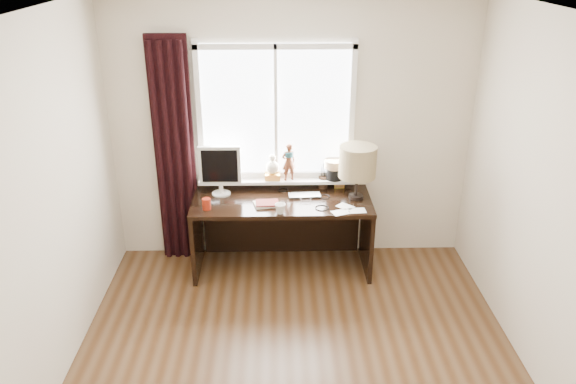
{
  "coord_description": "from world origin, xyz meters",
  "views": [
    {
      "loc": [
        -0.15,
        -3.2,
        2.99
      ],
      "look_at": [
        -0.05,
        1.25,
        1.0
      ],
      "focal_mm": 35.0,
      "sensor_mm": 36.0,
      "label": 1
    }
  ],
  "objects_px": {
    "mug": "(280,208)",
    "table_lamp": "(358,162)",
    "red_cup": "(207,204)",
    "laptop": "(305,195)",
    "desk": "(282,218)",
    "monitor": "(220,168)"
  },
  "relations": [
    {
      "from": "desk",
      "to": "table_lamp",
      "type": "bearing_deg",
      "value": -5.45
    },
    {
      "from": "mug",
      "to": "red_cup",
      "type": "bearing_deg",
      "value": 171.61
    },
    {
      "from": "red_cup",
      "to": "desk",
      "type": "relative_size",
      "value": 0.06
    },
    {
      "from": "mug",
      "to": "desk",
      "type": "height_order",
      "value": "mug"
    },
    {
      "from": "laptop",
      "to": "table_lamp",
      "type": "bearing_deg",
      "value": -8.51
    },
    {
      "from": "laptop",
      "to": "monitor",
      "type": "distance_m",
      "value": 0.85
    },
    {
      "from": "laptop",
      "to": "red_cup",
      "type": "bearing_deg",
      "value": -167.92
    },
    {
      "from": "mug",
      "to": "table_lamp",
      "type": "height_order",
      "value": "table_lamp"
    },
    {
      "from": "monitor",
      "to": "table_lamp",
      "type": "relative_size",
      "value": 0.94
    },
    {
      "from": "monitor",
      "to": "laptop",
      "type": "bearing_deg",
      "value": -5.03
    },
    {
      "from": "laptop",
      "to": "monitor",
      "type": "height_order",
      "value": "monitor"
    },
    {
      "from": "desk",
      "to": "mug",
      "type": "bearing_deg",
      "value": -92.75
    },
    {
      "from": "red_cup",
      "to": "mug",
      "type": "bearing_deg",
      "value": -8.39
    },
    {
      "from": "red_cup",
      "to": "monitor",
      "type": "bearing_deg",
      "value": 72.5
    },
    {
      "from": "laptop",
      "to": "desk",
      "type": "xyz_separation_m",
      "value": [
        -0.22,
        0.03,
        -0.26
      ]
    },
    {
      "from": "red_cup",
      "to": "table_lamp",
      "type": "height_order",
      "value": "table_lamp"
    },
    {
      "from": "red_cup",
      "to": "table_lamp",
      "type": "distance_m",
      "value": 1.45
    },
    {
      "from": "red_cup",
      "to": "desk",
      "type": "bearing_deg",
      "value": 22.45
    },
    {
      "from": "table_lamp",
      "to": "red_cup",
      "type": "bearing_deg",
      "value": -171.15
    },
    {
      "from": "desk",
      "to": "table_lamp",
      "type": "xyz_separation_m",
      "value": [
        0.71,
        -0.07,
        0.61
      ]
    },
    {
      "from": "desk",
      "to": "table_lamp",
      "type": "distance_m",
      "value": 0.93
    },
    {
      "from": "mug",
      "to": "monitor",
      "type": "xyz_separation_m",
      "value": [
        -0.57,
        0.43,
        0.23
      ]
    }
  ]
}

